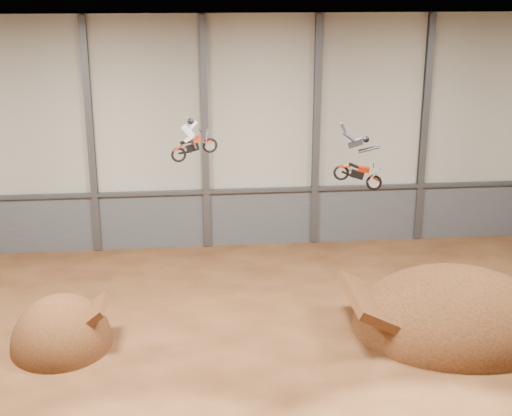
{
  "coord_description": "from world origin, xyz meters",
  "views": [
    {
      "loc": [
        -4.49,
        -26.67,
        15.92
      ],
      "look_at": [
        -1.39,
        4.0,
        5.92
      ],
      "focal_mm": 50.0,
      "sensor_mm": 36.0,
      "label": 1
    }
  ],
  "objects_px": {
    "landing_ramp": "(454,327)",
    "fmx_rider_a": "(196,136)",
    "takeoff_ramp": "(62,344)",
    "fmx_rider_b": "(356,157)"
  },
  "relations": [
    {
      "from": "fmx_rider_a",
      "to": "fmx_rider_b",
      "type": "distance_m",
      "value": 7.25
    },
    {
      "from": "landing_ramp",
      "to": "fmx_rider_a",
      "type": "relative_size",
      "value": 4.53
    },
    {
      "from": "landing_ramp",
      "to": "fmx_rider_a",
      "type": "xyz_separation_m",
      "value": [
        -12.01,
        1.94,
        9.16
      ]
    },
    {
      "from": "fmx_rider_a",
      "to": "fmx_rider_b",
      "type": "height_order",
      "value": "fmx_rider_a"
    },
    {
      "from": "landing_ramp",
      "to": "fmx_rider_b",
      "type": "height_order",
      "value": "fmx_rider_b"
    },
    {
      "from": "fmx_rider_a",
      "to": "fmx_rider_b",
      "type": "bearing_deg",
      "value": -30.68
    },
    {
      "from": "takeoff_ramp",
      "to": "landing_ramp",
      "type": "distance_m",
      "value": 18.36
    },
    {
      "from": "fmx_rider_a",
      "to": "takeoff_ramp",
      "type": "bearing_deg",
      "value": -173.07
    },
    {
      "from": "takeoff_ramp",
      "to": "landing_ramp",
      "type": "height_order",
      "value": "landing_ramp"
    },
    {
      "from": "fmx_rider_a",
      "to": "fmx_rider_b",
      "type": "relative_size",
      "value": 0.76
    }
  ]
}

